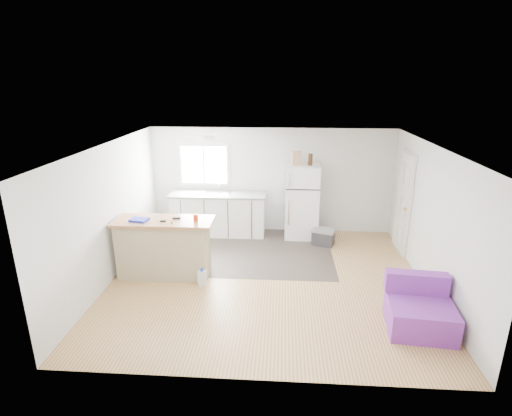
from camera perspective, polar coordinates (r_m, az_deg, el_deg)
The scene contains 19 objects.
room at distance 6.78m, azimuth 1.58°, elevation -1.28°, with size 5.51×5.01×2.41m.
vinyl_zone at distance 8.44m, azimuth -3.08°, elevation -6.01°, with size 4.05×2.50×0.00m, color #312A25.
window at distance 9.26m, azimuth -7.44°, elevation 6.14°, with size 1.18×0.06×0.98m.
interior_door at distance 8.67m, azimuth 20.31°, elevation 0.67°, with size 0.11×0.92×2.10m.
ceiling_fixture at distance 7.81m, azimuth -6.94°, elevation 9.97°, with size 0.30×0.30×0.07m, color white.
kitchen_cabinets at distance 9.17m, azimuth -5.39°, elevation -0.77°, with size 2.17×0.70×1.25m.
peninsula at distance 7.39m, azimuth -13.02°, elevation -5.53°, with size 1.75×0.68×1.07m.
refrigerator at distance 8.94m, azimuth 6.56°, elevation 0.95°, with size 0.74×0.71×1.66m.
cooler at distance 8.75m, azimuth 9.59°, elevation -4.05°, with size 0.55×0.46×0.36m.
purple_seat at distance 6.36m, azimuth 22.31°, elevation -13.41°, with size 0.97×0.93×0.74m.
cleaner_jug at distance 7.11m, azimuth -7.71°, elevation -9.83°, with size 0.15×0.11×0.32m.
mop at distance 7.38m, azimuth -12.00°, elevation -8.17°, with size 0.19×0.32×1.12m.
red_cup at distance 7.02m, azimuth -8.63°, elevation -1.36°, with size 0.08×0.08×0.12m, color #B8260B.
blue_tray at distance 7.25m, azimuth -16.35°, elevation -1.62°, with size 0.30×0.22×0.04m, color #1220B0.
tool_a at distance 7.19m, azimuth -11.29°, elevation -1.42°, with size 0.14×0.05×0.03m, color black.
tool_b at distance 7.10m, azimuth -13.16°, elevation -1.81°, with size 0.10×0.04×0.03m, color black.
cardboard_box at distance 8.65m, azimuth 5.81°, elevation 7.08°, with size 0.20×0.10×0.30m, color #A37F5D.
bottle_left at distance 8.67m, azimuth 7.69°, elevation 6.88°, with size 0.07×0.07×0.25m, color #391F0A.
bottle_right at distance 8.66m, azimuth 7.85°, elevation 6.86°, with size 0.07×0.07×0.25m, color #391F0A.
Camera 1 is at (0.24, -6.39, 3.46)m, focal length 28.00 mm.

